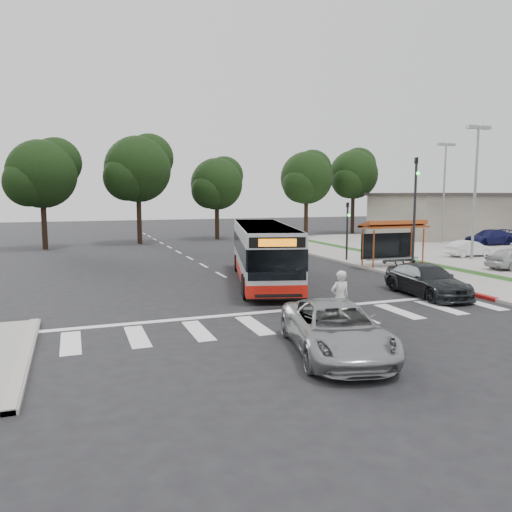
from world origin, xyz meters
name	(u,v)px	position (x,y,z in m)	size (l,w,h in m)	color
ground	(258,295)	(0.00, 0.00, 0.00)	(140.00, 140.00, 0.00)	black
sidewalk_east	(368,261)	(11.00, 8.00, 0.06)	(4.00, 40.00, 0.12)	gray
curb_east	(342,262)	(9.00, 8.00, 0.07)	(0.30, 40.00, 0.15)	#9E9991
curb_east_red	(448,288)	(9.00, -2.00, 0.08)	(0.32, 6.00, 0.15)	maroon
parking_lot	(483,251)	(23.00, 10.00, 0.05)	(18.00, 36.00, 0.10)	gray
commercial_building	(449,216)	(30.00, 22.00, 2.20)	(14.00, 10.00, 4.40)	#A19887
building_roof_cap	(450,194)	(30.00, 22.00, 4.55)	(14.60, 10.60, 0.30)	#383330
crosswalk_ladder	(306,320)	(0.00, -5.00, 0.01)	(18.00, 2.60, 0.01)	silver
bus_shelter	(392,230)	(10.80, 5.10, 2.35)	(4.20, 1.60, 2.86)	#9B4219
traffic_signal_ne_tall	(415,207)	(9.60, 1.49, 3.88)	(0.18, 0.37, 6.50)	black
traffic_signal_ne_short	(347,225)	(9.60, 8.49, 2.48)	(0.18, 0.37, 4.00)	black
lot_light_front	(476,174)	(18.00, 6.00, 5.91)	(1.90, 0.35, 9.01)	gray
lot_light_mid	(444,179)	(24.00, 16.00, 5.91)	(1.90, 0.35, 9.01)	gray
tree_ne_a	(307,177)	(16.08, 28.06, 6.39)	(6.16, 5.74, 9.30)	black
tree_ne_b	(354,174)	(23.08, 30.06, 6.92)	(6.16, 5.74, 10.02)	black
tree_north_a	(139,168)	(-1.92, 26.07, 6.92)	(6.60, 6.15, 10.17)	black
tree_north_b	(217,183)	(6.07, 28.06, 5.66)	(5.72, 5.33, 8.43)	black
tree_north_c	(43,173)	(-9.92, 24.06, 6.29)	(6.16, 5.74, 9.30)	black
transit_bus	(263,254)	(1.42, 3.04, 1.49)	(2.49, 11.51, 2.97)	silver
pedestrian	(340,298)	(0.80, -6.00, 0.97)	(0.70, 0.46, 1.93)	silver
dark_sedan	(427,280)	(7.05, -2.84, 0.70)	(1.97, 4.84, 1.41)	black
silver_suv_south	(336,329)	(-0.89, -8.75, 0.73)	(2.43, 5.27, 1.46)	#939698
parked_car_1	(469,248)	(18.94, 7.22, 0.67)	(1.21, 3.47, 1.14)	silver
parked_car_3	(489,237)	(26.70, 13.15, 0.78)	(1.90, 4.68, 1.36)	#141648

